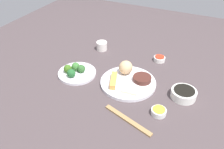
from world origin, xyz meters
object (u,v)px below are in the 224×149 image
(broccoli_plate, at_px, (77,73))
(main_plate, at_px, (128,83))
(soy_sauce_bowl, at_px, (184,94))
(chopsticks_pair, at_px, (128,120))
(sauce_ramekin_sweet_and_sour, at_px, (159,59))
(teacup, at_px, (102,46))
(sauce_ramekin_hot_mustard, at_px, (159,112))

(broccoli_plate, bearing_deg, main_plate, 7.83)
(main_plate, bearing_deg, broccoli_plate, -172.17)
(main_plate, height_order, soy_sauce_bowl, soy_sauce_bowl)
(chopsticks_pair, bearing_deg, sauce_ramekin_sweet_and_sour, 91.56)
(chopsticks_pair, bearing_deg, main_plate, 112.44)
(main_plate, bearing_deg, sauce_ramekin_sweet_and_sour, 73.93)
(broccoli_plate, height_order, soy_sauce_bowl, soy_sauce_bowl)
(teacup, relative_size, chopsticks_pair, 0.27)
(chopsticks_pair, bearing_deg, broccoli_plate, 152.47)
(sauce_ramekin_sweet_and_sour, relative_size, chopsticks_pair, 0.27)
(broccoli_plate, relative_size, sauce_ramekin_sweet_and_sour, 3.06)
(broccoli_plate, xyz_separation_m, sauce_ramekin_hot_mustard, (0.47, -0.10, 0.01))
(teacup, bearing_deg, chopsticks_pair, -52.37)
(soy_sauce_bowl, relative_size, sauce_ramekin_sweet_and_sour, 1.79)
(broccoli_plate, distance_m, sauce_ramekin_hot_mustard, 0.48)
(sauce_ramekin_hot_mustard, xyz_separation_m, chopsticks_pair, (-0.10, -0.09, -0.01))
(teacup, distance_m, chopsticks_pair, 0.60)
(sauce_ramekin_hot_mustard, relative_size, teacup, 1.00)
(broccoli_plate, relative_size, soy_sauce_bowl, 1.71)
(main_plate, xyz_separation_m, sauce_ramekin_sweet_and_sour, (0.08, 0.28, 0.00))
(main_plate, xyz_separation_m, soy_sauce_bowl, (0.27, 0.02, 0.01))
(main_plate, height_order, sauce_ramekin_sweet_and_sour, sauce_ramekin_sweet_and_sour)
(sauce_ramekin_sweet_and_sour, xyz_separation_m, chopsticks_pair, (0.01, -0.50, -0.01))
(broccoli_plate, bearing_deg, soy_sauce_bowl, 5.80)
(teacup, bearing_deg, sauce_ramekin_sweet_and_sour, 4.10)
(main_plate, relative_size, broccoli_plate, 1.39)
(broccoli_plate, xyz_separation_m, teacup, (-0.01, 0.29, 0.02))
(soy_sauce_bowl, relative_size, chopsticks_pair, 0.48)
(main_plate, distance_m, broccoli_plate, 0.27)
(soy_sauce_bowl, bearing_deg, broccoli_plate, -174.20)
(broccoli_plate, relative_size, teacup, 3.06)
(broccoli_plate, xyz_separation_m, soy_sauce_bowl, (0.54, 0.05, 0.01))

